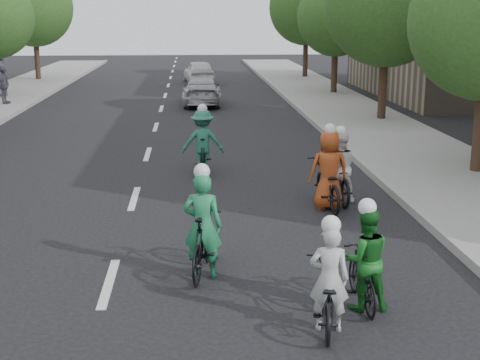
{
  "coord_description": "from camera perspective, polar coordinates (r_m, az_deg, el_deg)",
  "views": [
    {
      "loc": [
        1.36,
        -10.0,
        4.16
      ],
      "look_at": [
        2.28,
        2.6,
        1.0
      ],
      "focal_mm": 50.0,
      "sensor_mm": 36.0,
      "label": 1
    }
  ],
  "objects": [
    {
      "name": "bldg_se",
      "position": [
        37.02,
        19.65,
        13.01
      ],
      "size": [
        10.0,
        14.0,
        8.0
      ],
      "primitive_type": "cube",
      "color": "gray",
      "rests_on": "ground"
    },
    {
      "name": "spectator_1",
      "position": [
        32.4,
        -19.5,
        7.62
      ],
      "size": [
        0.53,
        1.02,
        1.66
      ],
      "primitive_type": "imported",
      "rotation": [
        0.0,
        0.0,
        1.44
      ],
      "color": "#4C4B57",
      "rests_on": "sidewalk_left"
    },
    {
      "name": "cyclist_5",
      "position": [
        15.28,
        8.42,
        0.49
      ],
      "size": [
        0.79,
        1.95,
        1.74
      ],
      "rotation": [
        0.0,
        0.0,
        3.17
      ],
      "color": "black",
      "rests_on": "ground"
    },
    {
      "name": "tree_r_1",
      "position": [
        26.67,
        12.44,
        14.49
      ],
      "size": [
        4.8,
        4.8,
        6.93
      ],
      "color": "black",
      "rests_on": "ground"
    },
    {
      "name": "tree_r_2",
      "position": [
        35.4,
        8.2,
        13.59
      ],
      "size": [
        4.0,
        4.0,
        5.97
      ],
      "color": "black",
      "rests_on": "ground"
    },
    {
      "name": "spectator_2",
      "position": [
        35.45,
        -19.77,
        8.24
      ],
      "size": [
        0.61,
        0.92,
        1.86
      ],
      "primitive_type": "imported",
      "rotation": [
        0.0,
        0.0,
        1.59
      ],
      "color": "#525360",
      "rests_on": "sidewalk_left"
    },
    {
      "name": "tree_l_5",
      "position": [
        44.05,
        -17.22,
        13.9
      ],
      "size": [
        4.8,
        4.8,
        6.93
      ],
      "color": "black",
      "rests_on": "ground"
    },
    {
      "name": "cyclist_0",
      "position": [
        9.2,
        7.49,
        -9.37
      ],
      "size": [
        0.87,
        1.75,
        1.61
      ],
      "rotation": [
        0.0,
        0.0,
        2.96
      ],
      "color": "black",
      "rests_on": "ground"
    },
    {
      "name": "cyclist_1",
      "position": [
        9.83,
        10.5,
        -7.29
      ],
      "size": [
        0.74,
        1.48,
        1.66
      ],
      "rotation": [
        0.0,
        0.0,
        3.15
      ],
      "color": "black",
      "rests_on": "ground"
    },
    {
      "name": "cyclist_2",
      "position": [
        14.68,
        7.51,
        0.11
      ],
      "size": [
        0.87,
        1.99,
        1.89
      ],
      "rotation": [
        0.0,
        0.0,
        3.18
      ],
      "color": "black",
      "rests_on": "ground"
    },
    {
      "name": "cyclist_4",
      "position": [
        17.79,
        -3.19,
        2.89
      ],
      "size": [
        1.12,
        1.65,
        1.86
      ],
      "rotation": [
        0.0,
        0.0,
        3.12
      ],
      "color": "black",
      "rests_on": "ground"
    },
    {
      "name": "follow_car_trail",
      "position": [
        41.56,
        -3.52,
        9.23
      ],
      "size": [
        2.05,
        4.21,
        1.38
      ],
      "primitive_type": "imported",
      "rotation": [
        0.0,
        0.0,
        3.25
      ],
      "color": "white",
      "rests_on": "ground"
    },
    {
      "name": "follow_car_lead",
      "position": [
        31.38,
        -3.3,
        7.56
      ],
      "size": [
        1.83,
        4.35,
        1.26
      ],
      "primitive_type": "imported",
      "rotation": [
        0.0,
        0.0,
        3.13
      ],
      "color": "#A3A4A8",
      "rests_on": "ground"
    },
    {
      "name": "curb_right",
      "position": [
        20.95,
        8.87,
        2.67
      ],
      "size": [
        0.18,
        80.0,
        0.18
      ],
      "primitive_type": "cube",
      "color": "#999993",
      "rests_on": "ground"
    },
    {
      "name": "ground",
      "position": [
        10.92,
        -11.12,
        -8.63
      ],
      "size": [
        120.0,
        120.0,
        0.0
      ],
      "primitive_type": "plane",
      "color": "black",
      "rests_on": "ground"
    },
    {
      "name": "tree_r_3",
      "position": [
        44.24,
        5.7,
        14.44
      ],
      "size": [
        4.8,
        4.8,
        6.93
      ],
      "color": "black",
      "rests_on": "ground"
    },
    {
      "name": "sidewalk_right",
      "position": [
        21.47,
        13.95,
        2.66
      ],
      "size": [
        4.0,
        80.0,
        0.15
      ],
      "primitive_type": "cube",
      "color": "gray",
      "rests_on": "ground"
    },
    {
      "name": "cyclist_3",
      "position": [
        10.83,
        -3.2,
        -4.87
      ],
      "size": [
        0.82,
        1.81,
        1.88
      ],
      "rotation": [
        0.0,
        0.0,
        2.95
      ],
      "color": "black",
      "rests_on": "ground"
    }
  ]
}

